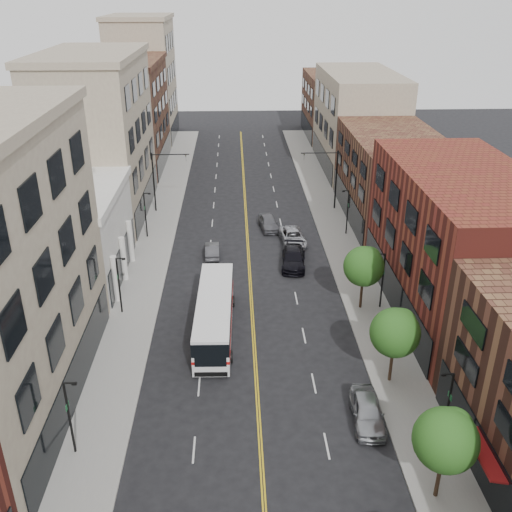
{
  "coord_description": "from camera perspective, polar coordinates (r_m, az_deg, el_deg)",
  "views": [
    {
      "loc": [
        -1.29,
        -17.91,
        25.12
      ],
      "look_at": [
        0.36,
        24.35,
        5.0
      ],
      "focal_mm": 40.0,
      "sensor_mm": 36.0,
      "label": 1
    }
  ],
  "objects": [
    {
      "name": "sidewalk_left",
      "position": [
        59.18,
        -10.48,
        -0.05
      ],
      "size": [
        4.0,
        110.0,
        0.15
      ],
      "primitive_type": "cube",
      "color": "gray",
      "rests_on": "ground"
    },
    {
      "name": "sidewalk_right",
      "position": [
        59.62,
        8.9,
        0.28
      ],
      "size": [
        4.0,
        110.0,
        0.15
      ],
      "primitive_type": "cube",
      "color": "gray",
      "rests_on": "ground"
    },
    {
      "name": "bldg_l_white",
      "position": [
        55.54,
        -18.49,
        1.72
      ],
      "size": [
        10.0,
        14.0,
        8.0
      ],
      "primitive_type": "cube",
      "color": "silver",
      "rests_on": "ground"
    },
    {
      "name": "bldg_l_far_a",
      "position": [
        69.65,
        -15.5,
        11.16
      ],
      "size": [
        10.0,
        20.0,
        18.0
      ],
      "primitive_type": "cube",
      "color": "gray",
      "rests_on": "ground"
    },
    {
      "name": "bldg_l_far_b",
      "position": [
        89.1,
        -12.69,
        13.44
      ],
      "size": [
        10.0,
        20.0,
        15.0
      ],
      "primitive_type": "cube",
      "color": "#532C21",
      "rests_on": "ground"
    },
    {
      "name": "bldg_l_far_c",
      "position": [
        106.17,
        -11.2,
        16.8
      ],
      "size": [
        10.0,
        16.0,
        20.0
      ],
      "primitive_type": "cube",
      "color": "gray",
      "rests_on": "ground"
    },
    {
      "name": "bldg_r_mid",
      "position": [
        49.56,
        19.63,
        1.19
      ],
      "size": [
        10.0,
        22.0,
        12.0
      ],
      "primitive_type": "cube",
      "color": "maroon",
      "rests_on": "ground"
    },
    {
      "name": "bldg_r_far_a",
      "position": [
        68.53,
        13.48,
        7.67
      ],
      "size": [
        10.0,
        20.0,
        10.0
      ],
      "primitive_type": "cube",
      "color": "#532C21",
      "rests_on": "ground"
    },
    {
      "name": "bldg_r_far_b",
      "position": [
        87.77,
        10.12,
        13.15
      ],
      "size": [
        10.0,
        22.0,
        14.0
      ],
      "primitive_type": "cube",
      "color": "gray",
      "rests_on": "ground"
    },
    {
      "name": "bldg_r_far_c",
      "position": [
        107.32,
        7.88,
        14.68
      ],
      "size": [
        10.0,
        18.0,
        11.0
      ],
      "primitive_type": "cube",
      "color": "#532C21",
      "rests_on": "ground"
    },
    {
      "name": "tree_r_1",
      "position": [
        32.21,
        18.56,
        -16.85
      ],
      "size": [
        3.4,
        3.4,
        5.59
      ],
      "color": "black",
      "rests_on": "sidewalk_right"
    },
    {
      "name": "tree_r_2",
      "position": [
        39.72,
        13.84,
        -7.3
      ],
      "size": [
        3.4,
        3.4,
        5.59
      ],
      "color": "black",
      "rests_on": "sidewalk_right"
    },
    {
      "name": "tree_r_3",
      "position": [
        48.13,
        10.82,
        -0.9
      ],
      "size": [
        3.4,
        3.4,
        5.59
      ],
      "color": "black",
      "rests_on": "sidewalk_right"
    },
    {
      "name": "lamp_l_1",
      "position": [
        35.43,
        -18.14,
        -14.78
      ],
      "size": [
        0.81,
        0.55,
        5.05
      ],
      "color": "black",
      "rests_on": "sidewalk_left"
    },
    {
      "name": "lamp_l_2",
      "position": [
        48.38,
        -13.51,
        -2.57
      ],
      "size": [
        0.81,
        0.55,
        5.05
      ],
      "color": "black",
      "rests_on": "sidewalk_left"
    },
    {
      "name": "lamp_l_3",
      "position": [
        62.75,
        -10.97,
        4.29
      ],
      "size": [
        0.81,
        0.55,
        5.05
      ],
      "color": "black",
      "rests_on": "sidewalk_left"
    },
    {
      "name": "lamp_r_1",
      "position": [
        36.22,
        18.61,
        -13.85
      ],
      "size": [
        0.81,
        0.55,
        5.05
      ],
      "color": "black",
      "rests_on": "sidewalk_right"
    },
    {
      "name": "lamp_r_2",
      "position": [
        48.96,
        12.51,
        -2.11
      ],
      "size": [
        0.81,
        0.55,
        5.05
      ],
      "color": "black",
      "rests_on": "sidewalk_right"
    },
    {
      "name": "lamp_r_3",
      "position": [
        63.2,
        9.11,
        4.6
      ],
      "size": [
        0.81,
        0.55,
        5.05
      ],
      "color": "black",
      "rests_on": "sidewalk_right"
    },
    {
      "name": "signal_mast_left",
      "position": [
        69.6,
        -9.63,
        7.97
      ],
      "size": [
        4.49,
        0.18,
        7.2
      ],
      "color": "black",
      "rests_on": "sidewalk_left"
    },
    {
      "name": "signal_mast_right",
      "position": [
        69.98,
        7.45,
        8.21
      ],
      "size": [
        4.49,
        0.18,
        7.2
      ],
      "color": "black",
      "rests_on": "sidewalk_right"
    },
    {
      "name": "city_bus",
      "position": [
        45.19,
        -4.16,
        -5.66
      ],
      "size": [
        3.16,
        12.28,
        3.14
      ],
      "rotation": [
        0.0,
        0.0,
        -0.02
      ],
      "color": "white",
      "rests_on": "ground"
    },
    {
      "name": "car_parked_far",
      "position": [
        37.93,
        11.06,
        -14.99
      ],
      "size": [
        2.17,
        4.85,
        1.62
      ],
      "primitive_type": "imported",
      "rotation": [
        0.0,
        0.0,
        -0.05
      ],
      "color": "#989B9F",
      "rests_on": "ground"
    },
    {
      "name": "car_lane_behind",
      "position": [
        58.31,
        -4.4,
        0.57
      ],
      "size": [
        1.57,
        4.09,
        1.33
      ],
      "primitive_type": "imported",
      "rotation": [
        0.0,
        0.0,
        3.18
      ],
      "color": "#424247",
      "rests_on": "ground"
    },
    {
      "name": "car_lane_a",
      "position": [
        56.23,
        3.77,
        -0.22
      ],
      "size": [
        2.86,
        5.83,
        1.63
      ],
      "primitive_type": "imported",
      "rotation": [
        0.0,
        0.0,
        -0.1
      ],
      "color": "black",
      "rests_on": "ground"
    },
    {
      "name": "car_lane_b",
      "position": [
        61.23,
        3.7,
        1.92
      ],
      "size": [
        2.91,
        5.52,
        1.48
      ],
      "primitive_type": "imported",
      "rotation": [
        0.0,
        0.0,
        0.09
      ],
      "color": "#B7B9BF",
      "rests_on": "ground"
    },
    {
      "name": "car_lane_c",
      "position": [
        64.78,
        1.24,
        3.37
      ],
      "size": [
        2.43,
        4.79,
        1.56
      ],
      "primitive_type": "imported",
      "rotation": [
        0.0,
        0.0,
        0.13
      ],
      "color": "#57575D",
      "rests_on": "ground"
    }
  ]
}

